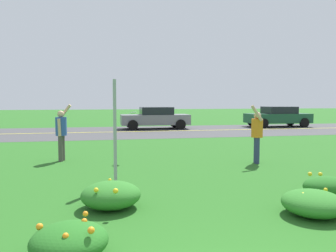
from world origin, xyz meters
TOP-DOWN VIEW (x-y plane):
  - ground_plane at (0.00, 9.08)m, footprint 120.00×120.00m
  - highway_strip at (0.00, 18.15)m, footprint 120.00×8.01m
  - highway_center_stripe at (0.00, 18.15)m, footprint 120.00×0.16m
  - daylily_clump_front_right at (2.19, 2.84)m, footprint 1.02×1.02m
  - daylily_clump_near_camera at (-1.61, 2.09)m, footprint 0.93×0.92m
  - daylily_clump_mid_right at (3.12, 3.77)m, footprint 0.93×0.75m
  - daylily_clump_mid_center at (-1.07, 3.87)m, footprint 1.05×1.01m
  - sign_post_near_path at (-0.92, 5.57)m, footprint 0.07×0.10m
  - person_thrower_blue_shirt at (-2.45, 8.82)m, footprint 0.49×0.52m
  - person_catcher_orange_shirt at (3.37, 7.30)m, footprint 0.46×0.52m
  - frisbee_white at (-0.25, 8.53)m, footprint 0.24×0.23m
  - car_dark_green_leftmost at (11.23, 19.95)m, footprint 4.50×2.00m
  - car_gray_center_left at (2.29, 19.95)m, footprint 4.50×2.00m

SIDE VIEW (x-z plane):
  - ground_plane at x=0.00m, z-range 0.00..0.00m
  - highway_strip at x=0.00m, z-range 0.00..0.01m
  - highway_center_stripe at x=0.00m, z-range 0.01..0.01m
  - daylily_clump_mid_right at x=3.12m, z-range -0.02..0.42m
  - daylily_clump_front_right at x=2.19m, z-range 0.00..0.41m
  - daylily_clump_near_camera at x=-1.61m, z-range -0.02..0.44m
  - daylily_clump_mid_center at x=-1.07m, z-range 0.00..0.47m
  - car_dark_green_leftmost at x=11.23m, z-range 0.01..1.46m
  - car_gray_center_left at x=2.29m, z-range 0.01..1.46m
  - person_catcher_orange_shirt at x=3.37m, z-range 0.05..1.81m
  - person_thrower_blue_shirt at x=-2.45m, z-range 0.06..1.84m
  - sign_post_near_path at x=-0.92m, z-range 0.00..2.36m
  - frisbee_white at x=-0.25m, z-range 1.44..1.55m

